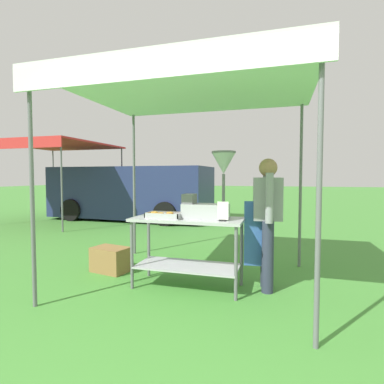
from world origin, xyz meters
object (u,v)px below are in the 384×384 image
stall_canopy (190,93)px  donut_tray (164,216)px  donut_cart (188,236)px  donut_fryer (212,191)px  menu_sign (223,213)px  vendor (267,217)px  neighbour_tent (55,146)px  supply_crate (110,259)px  van_navy (131,192)px

stall_canopy → donut_tray: (-0.28, -0.19, -1.53)m
donut_cart → donut_fryer: (0.30, 0.02, 0.57)m
menu_sign → vendor: size_ratio=0.14×
donut_cart → menu_sign: (0.47, -0.14, 0.33)m
vendor → menu_sign: bearing=-145.7°
vendor → donut_fryer: bearing=-164.7°
vendor → neighbour_tent: (-6.49, 3.96, 1.41)m
stall_canopy → supply_crate: 2.60m
stall_canopy → supply_crate: (-1.27, 0.17, -2.26)m
vendor → neighbour_tent: neighbour_tent is taller
donut_tray → van_navy: size_ratio=0.08×
neighbour_tent → van_navy: bearing=30.5°
stall_canopy → menu_sign: bearing=-26.4°
stall_canopy → donut_cart: (-0.00, -0.10, -1.80)m
donut_tray → neighbour_tent: (-5.26, 4.25, 1.41)m
neighbour_tent → menu_sign: bearing=-35.6°
stall_canopy → donut_fryer: (0.30, -0.08, -1.23)m
donut_fryer → vendor: donut_fryer is taller
donut_tray → neighbour_tent: size_ratio=0.14×
neighbour_tent → stall_canopy: bearing=-36.3°
stall_canopy → vendor: (0.96, 0.10, -1.54)m
stall_canopy → van_navy: 6.51m
menu_sign → supply_crate: bearing=166.8°
donut_cart → donut_fryer: donut_fryer is taller
donut_tray → donut_cart: bearing=19.1°
supply_crate → van_navy: 5.59m
supply_crate → donut_fryer: bearing=-9.2°
donut_tray → van_navy: van_navy is taller
supply_crate → van_navy: (-2.31, 5.04, 0.70)m
vendor → neighbour_tent: size_ratio=0.51×
vendor → supply_crate: (-2.22, 0.08, -0.73)m
donut_tray → vendor: 1.27m
donut_cart → supply_crate: donut_cart is taller
van_navy → stall_canopy: bearing=-55.6°
donut_tray → vendor: size_ratio=0.27×
donut_tray → van_navy: bearing=121.4°
donut_cart → vendor: 1.01m
donut_fryer → supply_crate: (-1.57, 0.25, -1.03)m
supply_crate → stall_canopy: bearing=-7.7°
menu_sign → supply_crate: (-1.74, 0.41, -0.79)m
supply_crate → donut_tray: bearing=-20.3°
donut_cart → menu_sign: menu_sign is taller
donut_tray → supply_crate: donut_tray is taller
donut_fryer → vendor: size_ratio=0.51×
donut_cart → donut_fryer: bearing=2.9°
stall_canopy → neighbour_tent: stall_canopy is taller
menu_sign → neighbour_tent: neighbour_tent is taller
stall_canopy → van_navy: (-3.58, 5.21, -1.56)m
stall_canopy → donut_fryer: 1.27m
neighbour_tent → donut_tray: bearing=-39.0°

